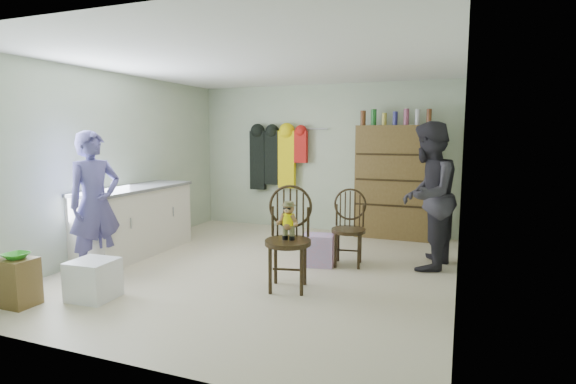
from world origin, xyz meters
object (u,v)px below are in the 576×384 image
at_px(chair_front, 289,231).
at_px(chair_far, 349,224).
at_px(counter, 135,220).
at_px(dresser, 394,181).

height_order(chair_front, chair_far, chair_front).
bearing_deg(chair_far, counter, -176.80).
xyz_separation_m(chair_front, dresser, (0.71, 2.83, 0.28)).
bearing_deg(dresser, chair_front, -103.99).
bearing_deg(dresser, counter, -144.31).
xyz_separation_m(counter, dresser, (3.20, 2.30, 0.44)).
bearing_deg(counter, dresser, 35.69).
bearing_deg(chair_far, chair_front, -117.59).
xyz_separation_m(chair_far, dresser, (0.31, 1.71, 0.39)).
xyz_separation_m(counter, chair_far, (2.89, 0.58, 0.05)).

